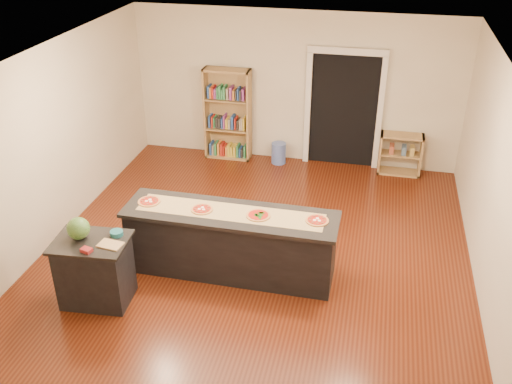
% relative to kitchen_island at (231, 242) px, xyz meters
% --- Properties ---
extents(room, '(6.00, 7.00, 2.80)m').
position_rel_kitchen_island_xyz_m(room, '(0.23, 0.30, 0.93)').
color(room, beige).
rests_on(room, ground).
extents(doorway, '(1.40, 0.09, 2.21)m').
position_rel_kitchen_island_xyz_m(doorway, '(1.13, 3.76, 0.73)').
color(doorway, black).
rests_on(doorway, room).
extents(kitchen_island, '(2.83, 0.77, 0.93)m').
position_rel_kitchen_island_xyz_m(kitchen_island, '(0.00, 0.00, 0.00)').
color(kitchen_island, black).
rests_on(kitchen_island, ground).
extents(side_counter, '(0.90, 0.66, 0.89)m').
position_rel_kitchen_island_xyz_m(side_counter, '(-1.50, -0.95, -0.02)').
color(side_counter, black).
rests_on(side_counter, ground).
extents(bookshelf, '(0.87, 0.31, 1.74)m').
position_rel_kitchen_island_xyz_m(bookshelf, '(-1.00, 3.60, 0.40)').
color(bookshelf, tan).
rests_on(bookshelf, ground).
extents(low_shelf, '(0.76, 0.32, 0.76)m').
position_rel_kitchen_island_xyz_m(low_shelf, '(2.22, 3.59, -0.09)').
color(low_shelf, tan).
rests_on(low_shelf, ground).
extents(waste_bin, '(0.27, 0.27, 0.40)m').
position_rel_kitchen_island_xyz_m(waste_bin, '(-0.00, 3.54, -0.27)').
color(waste_bin, '#556EBD').
rests_on(waste_bin, ground).
extents(kraft_paper, '(2.46, 0.46, 0.00)m').
position_rel_kitchen_island_xyz_m(kraft_paper, '(0.00, 0.01, 0.46)').
color(kraft_paper, '#A38554').
rests_on(kraft_paper, kitchen_island).
extents(watermelon, '(0.28, 0.28, 0.28)m').
position_rel_kitchen_island_xyz_m(watermelon, '(-1.65, -0.92, 0.56)').
color(watermelon, '#144214').
rests_on(watermelon, side_counter).
extents(cutting_board, '(0.31, 0.22, 0.02)m').
position_rel_kitchen_island_xyz_m(cutting_board, '(-1.21, -0.99, 0.43)').
color(cutting_board, tan).
rests_on(cutting_board, side_counter).
extents(package_red, '(0.15, 0.12, 0.05)m').
position_rel_kitchen_island_xyz_m(package_red, '(-1.43, -1.17, 0.45)').
color(package_red, maroon).
rests_on(package_red, side_counter).
extents(package_teal, '(0.16, 0.16, 0.06)m').
position_rel_kitchen_island_xyz_m(package_teal, '(-1.24, -0.76, 0.45)').
color(package_teal, '#195966').
rests_on(package_teal, side_counter).
extents(pizza_a, '(0.31, 0.31, 0.02)m').
position_rel_kitchen_island_xyz_m(pizza_a, '(-1.13, 0.03, 0.48)').
color(pizza_a, '#B37845').
rests_on(pizza_a, kitchen_island).
extents(pizza_b, '(0.30, 0.30, 0.02)m').
position_rel_kitchen_island_xyz_m(pizza_b, '(-0.38, -0.02, 0.48)').
color(pizza_b, '#B37845').
rests_on(pizza_b, kitchen_island).
extents(pizza_c, '(0.30, 0.30, 0.02)m').
position_rel_kitchen_island_xyz_m(pizza_c, '(0.38, -0.01, 0.48)').
color(pizza_c, '#B37845').
rests_on(pizza_c, kitchen_island).
extents(pizza_d, '(0.30, 0.30, 0.02)m').
position_rel_kitchen_island_xyz_m(pizza_d, '(1.13, 0.03, 0.48)').
color(pizza_d, '#B37845').
rests_on(pizza_d, kitchen_island).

